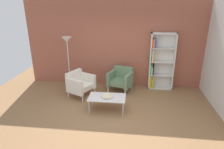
# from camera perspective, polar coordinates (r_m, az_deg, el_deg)

# --- Properties ---
(ground_plane) EXTENTS (8.32, 8.32, 0.00)m
(ground_plane) POSITION_cam_1_polar(r_m,az_deg,el_deg) (5.04, -0.29, -13.60)
(ground_plane) COLOR olive
(brick_back_panel) EXTENTS (6.40, 0.12, 2.90)m
(brick_back_panel) POSITION_cam_1_polar(r_m,az_deg,el_deg) (6.76, 2.16, 8.75)
(brick_back_panel) COLOR #9E5642
(brick_back_panel) RESTS_ON ground_plane
(bookshelf_tall) EXTENTS (0.80, 0.30, 1.90)m
(bookshelf_tall) POSITION_cam_1_polar(r_m,az_deg,el_deg) (6.73, 13.56, 3.58)
(bookshelf_tall) COLOR silver
(bookshelf_tall) RESTS_ON ground_plane
(coffee_table_low) EXTENTS (1.00, 0.56, 0.40)m
(coffee_table_low) POSITION_cam_1_polar(r_m,az_deg,el_deg) (5.35, -1.46, -6.83)
(coffee_table_low) COLOR silver
(coffee_table_low) RESTS_ON ground_plane
(decorative_bowl) EXTENTS (0.32, 0.32, 0.05)m
(decorative_bowl) POSITION_cam_1_polar(r_m,az_deg,el_deg) (5.32, -1.47, -6.20)
(decorative_bowl) COLOR beige
(decorative_bowl) RESTS_ON coffee_table_low
(armchair_corner_red) EXTENTS (0.88, 0.84, 0.78)m
(armchair_corner_red) POSITION_cam_1_polar(r_m,az_deg,el_deg) (6.51, 2.57, -1.25)
(armchair_corner_red) COLOR slate
(armchair_corner_red) RESTS_ON ground_plane
(armchair_spare_guest) EXTENTS (0.89, 0.92, 0.78)m
(armchair_spare_guest) POSITION_cam_1_polar(r_m,az_deg,el_deg) (6.23, -9.38, -2.56)
(armchair_spare_guest) COLOR white
(armchair_spare_guest) RESTS_ON ground_plane
(floor_lamp_torchiere) EXTENTS (0.32, 0.32, 1.74)m
(floor_lamp_torchiere) POSITION_cam_1_polar(r_m,az_deg,el_deg) (6.71, -12.84, 8.14)
(floor_lamp_torchiere) COLOR silver
(floor_lamp_torchiere) RESTS_ON ground_plane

